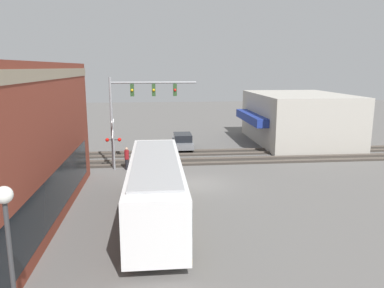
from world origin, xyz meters
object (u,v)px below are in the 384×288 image
Objects in this scene: parked_car_grey at (183,142)px; pedestrian_at_crossing at (127,158)px; crossing_signal at (113,140)px; city_bus at (156,186)px; streetlamp at (11,259)px.

parked_car_grey is 2.52× the size of pedestrian_at_crossing.
crossing_signal reaches higher than pedestrian_at_crossing.
pedestrian_at_crossing is (9.64, 2.14, -0.85)m from city_bus.
city_bus is at bearing -167.49° from pedestrian_at_crossing.
crossing_signal is 0.80× the size of streetlamp.
crossing_signal is 2.21× the size of pedestrian_at_crossing.
city_bus is 6.63× the size of pedestrian_at_crossing.
crossing_signal reaches higher than parked_car_grey.
parked_car_grey is at bearing -8.85° from city_bus.
pedestrian_at_crossing is (-0.12, -0.94, -1.42)m from crossing_signal.
crossing_signal is at bearing -1.77° from streetlamp.
streetlamp reaches higher than crossing_signal.
pedestrian_at_crossing is (18.63, -1.52, -1.97)m from streetlamp.
streetlamp is at bearing 178.23° from crossing_signal.
streetlamp is 1.10× the size of parked_car_grey.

